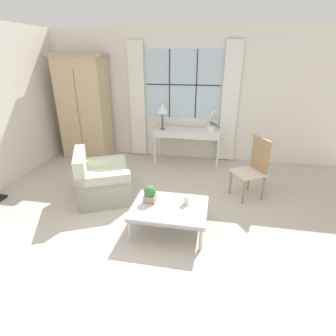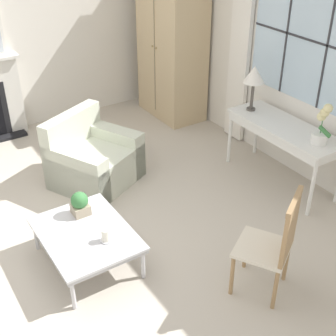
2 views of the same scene
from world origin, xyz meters
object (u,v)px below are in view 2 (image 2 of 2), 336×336
side_chair_wooden (276,241)px  potted_plant_small (80,203)px  console_table (285,132)px  table_lamp (254,76)px  armchair_upholstered (93,161)px  potted_orchid (322,128)px  armoire (172,41)px  pillar_candle (106,236)px  coffee_table (86,236)px

side_chair_wooden → potted_plant_small: bearing=-143.1°
console_table → table_lamp: bearing=-174.9°
console_table → armchair_upholstered: size_ratio=1.24×
armchair_upholstered → potted_orchid: bearing=47.7°
armoire → pillar_candle: (2.64, -2.44, -0.72)m
armchair_upholstered → console_table: bearing=57.5°
armoire → table_lamp: armoire is taller
armchair_upholstered → table_lamp: bearing=70.3°
table_lamp → pillar_candle: table_lamp is taller
potted_orchid → coffee_table: size_ratio=0.46×
console_table → potted_orchid: bearing=-1.9°
armoire → armchair_upholstered: size_ratio=1.94×
armoire → coffee_table: bearing=-46.3°
side_chair_wooden → potted_plant_small: side_chair_wooden is taller
coffee_table → potted_plant_small: size_ratio=4.22×
side_chair_wooden → pillar_candle: 1.48m
armchair_upholstered → pillar_candle: size_ratio=8.44×
console_table → potted_orchid: 0.57m
side_chair_wooden → pillar_candle: side_chair_wooden is taller
armoire → armchair_upholstered: armoire is taller
table_lamp → potted_orchid: 1.08m
armchair_upholstered → potted_plant_small: size_ratio=4.88×
potted_orchid → pillar_candle: potted_orchid is taller
armoire → side_chair_wooden: armoire is taller
armoire → potted_plant_small: bearing=-49.0°
table_lamp → armchair_upholstered: 2.16m
armoire → console_table: size_ratio=1.57×
potted_orchid → potted_plant_small: 2.60m
console_table → potted_plant_small: bearing=-94.8°
side_chair_wooden → coffee_table: size_ratio=1.01×
console_table → armchair_upholstered: armchair_upholstered is taller
potted_orchid → coffee_table: 2.65m
potted_orchid → potted_plant_small: size_ratio=1.93×
table_lamp → armchair_upholstered: table_lamp is taller
potted_orchid → potted_plant_small: bearing=-106.1°
potted_orchid → potted_plant_small: (-0.71, -2.47, -0.44)m
table_lamp → side_chair_wooden: (1.83, -1.31, -0.61)m
side_chair_wooden → pillar_candle: bearing=-132.1°
console_table → potted_orchid: size_ratio=3.12×
armoire → side_chair_wooden: bearing=-20.3°
console_table → pillar_candle: bearing=-83.3°
armchair_upholstered → side_chair_wooden: (2.49, 0.53, 0.29)m
side_chair_wooden → armoire: bearing=159.7°
coffee_table → potted_plant_small: 0.34m
potted_orchid → coffee_table: bearing=-99.4°
console_table → coffee_table: (0.08, -2.57, -0.33)m
table_lamp → pillar_candle: (0.84, -2.41, -0.76)m
coffee_table → console_table: bearing=91.8°
armchair_upholstered → side_chair_wooden: side_chair_wooden is taller
armoire → console_table: (2.35, 0.02, -0.48)m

